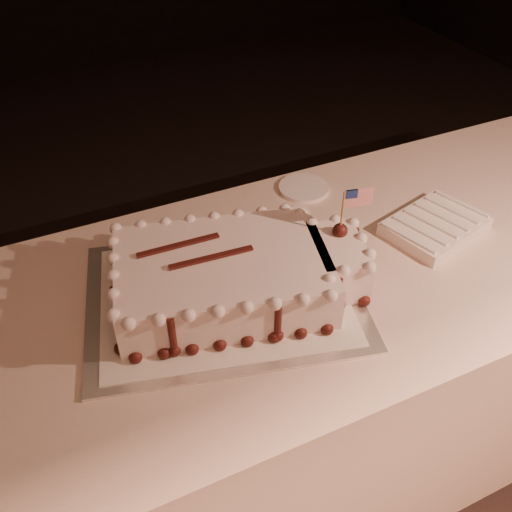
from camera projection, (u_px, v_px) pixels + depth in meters
name	position (u px, v px, depth m)	size (l,w,h in m)	color
banquet_table	(261.00, 385.00, 1.56)	(2.40, 0.80, 0.75)	beige
cake_board	(224.00, 296.00, 1.28)	(0.61, 0.45, 0.01)	white
doily	(224.00, 295.00, 1.28)	(0.54, 0.41, 0.00)	white
sheet_cake	(237.00, 275.00, 1.24)	(0.60, 0.42, 0.23)	white
napkin_stack	(435.00, 226.00, 1.46)	(0.28, 0.23, 0.04)	white
side_plate	(304.00, 188.00, 1.61)	(0.14, 0.14, 0.01)	white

